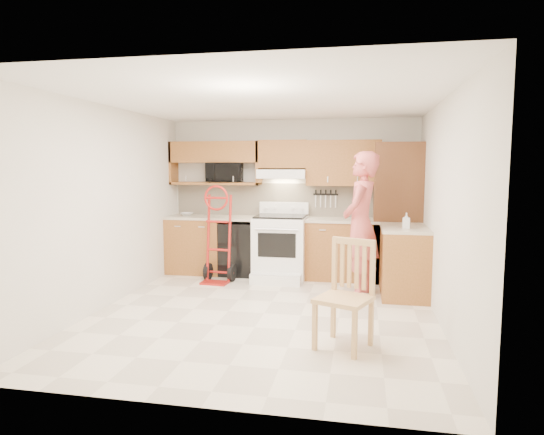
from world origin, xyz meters
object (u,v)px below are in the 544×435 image
(microwave, at_px, (225,172))
(dining_chair, at_px, (344,295))
(person, at_px, (361,225))
(range, at_px, (280,242))
(hand_truck, at_px, (217,239))

(microwave, bearing_deg, dining_chair, -61.96)
(person, bearing_deg, dining_chair, 10.39)
(microwave, xyz_separation_m, dining_chair, (2.06, -2.98, -1.13))
(person, relative_size, dining_chair, 1.86)
(range, relative_size, dining_chair, 1.12)
(range, distance_m, dining_chair, 2.86)
(hand_truck, xyz_separation_m, dining_chair, (1.98, -2.25, -0.14))
(hand_truck, bearing_deg, range, 28.09)
(microwave, height_order, person, person)
(microwave, relative_size, dining_chair, 0.55)
(microwave, height_order, hand_truck, microwave)
(person, bearing_deg, hand_truck, -84.39)
(person, bearing_deg, microwave, -101.30)
(dining_chair, bearing_deg, microwave, 146.76)
(person, xyz_separation_m, hand_truck, (-2.12, 0.34, -0.31))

